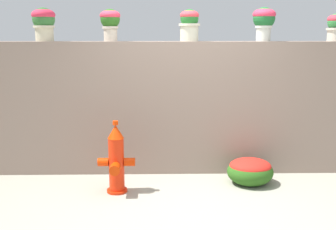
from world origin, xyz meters
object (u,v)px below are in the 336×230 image
at_px(potted_plant_3, 189,23).
at_px(potted_plant_4, 264,20).
at_px(potted_plant_5, 336,25).
at_px(fire_hydrant, 116,161).
at_px(flower_bush_left, 250,170).
at_px(potted_plant_1, 44,21).
at_px(potted_plant_2, 110,21).

distance_m(potted_plant_3, potted_plant_4, 1.00).
distance_m(potted_plant_5, fire_hydrant, 3.46).
bearing_deg(potted_plant_3, potted_plant_4, -0.79).
relative_size(potted_plant_5, flower_bush_left, 0.62).
relative_size(potted_plant_4, flower_bush_left, 0.75).
distance_m(potted_plant_1, potted_plant_3, 1.95).
height_order(potted_plant_1, potted_plant_2, potted_plant_1).
xyz_separation_m(potted_plant_4, flower_bush_left, (-0.22, -0.53, -1.93)).
xyz_separation_m(potted_plant_1, flower_bush_left, (2.73, -0.56, -1.91)).
height_order(potted_plant_3, potted_plant_5, potted_plant_3).
height_order(potted_plant_3, flower_bush_left, potted_plant_3).
bearing_deg(fire_hydrant, potted_plant_2, 98.80).
xyz_separation_m(potted_plant_1, potted_plant_4, (2.95, -0.03, 0.02)).
relative_size(potted_plant_3, fire_hydrant, 0.47).
distance_m(potted_plant_4, potted_plant_5, 1.00).
height_order(potted_plant_2, potted_plant_5, potted_plant_2).
bearing_deg(potted_plant_1, potted_plant_3, -0.49).
xyz_separation_m(potted_plant_5, fire_hydrant, (-2.93, -0.80, -1.64)).
height_order(fire_hydrant, flower_bush_left, fire_hydrant).
xyz_separation_m(potted_plant_2, potted_plant_4, (2.06, -0.00, 0.02)).
bearing_deg(potted_plant_4, potted_plant_3, 179.21).
bearing_deg(potted_plant_5, fire_hydrant, -164.66).
distance_m(potted_plant_1, potted_plant_2, 0.89).
xyz_separation_m(potted_plant_2, fire_hydrant, (0.12, -0.78, -1.69)).
height_order(potted_plant_3, fire_hydrant, potted_plant_3).
xyz_separation_m(potted_plant_5, flower_bush_left, (-1.22, -0.55, -1.86)).
bearing_deg(potted_plant_4, potted_plant_5, 1.18).
distance_m(potted_plant_3, potted_plant_5, 2.00).
relative_size(potted_plant_4, fire_hydrant, 0.50).
height_order(potted_plant_2, potted_plant_3, potted_plant_2).
height_order(potted_plant_1, potted_plant_5, potted_plant_1).
bearing_deg(potted_plant_2, potted_plant_1, 178.08).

